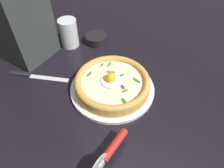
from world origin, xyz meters
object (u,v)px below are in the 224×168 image
(side_bowl, at_px, (96,39))
(drinking_glass, at_px, (69,35))
(table_knife, at_px, (30,75))
(pizza_cutter, at_px, (111,150))
(pizza, at_px, (112,83))

(side_bowl, xyz_separation_m, drinking_glass, (-0.10, -0.05, 0.03))
(side_bowl, bearing_deg, table_knife, -121.08)
(side_bowl, height_order, pizza_cutter, pizza_cutter)
(pizza_cutter, relative_size, table_knife, 0.67)
(table_knife, relative_size, drinking_glass, 1.94)
(pizza_cutter, distance_m, table_knife, 0.44)
(side_bowl, height_order, table_knife, side_bowl)
(drinking_glass, bearing_deg, pizza_cutter, -54.24)
(pizza, xyz_separation_m, side_bowl, (-0.15, 0.26, -0.02))
(pizza, height_order, table_knife, pizza)
(pizza, bearing_deg, side_bowl, 119.91)
(pizza, height_order, pizza_cutter, same)
(table_knife, bearing_deg, pizza, 3.48)
(pizza_cutter, bearing_deg, pizza, 105.52)
(pizza_cutter, bearing_deg, table_knife, 150.90)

